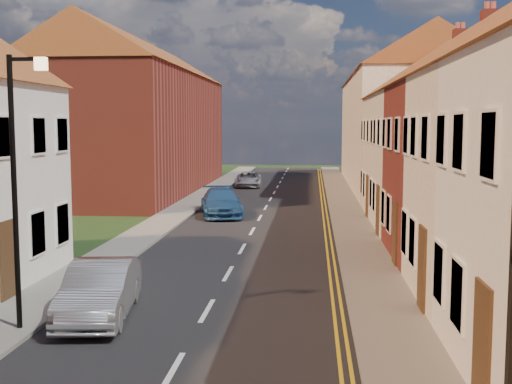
{
  "coord_description": "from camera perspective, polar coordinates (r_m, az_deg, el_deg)",
  "views": [
    {
      "loc": [
        2.59,
        6.6,
        4.63
      ],
      "look_at": [
        0.62,
        28.89,
        2.27
      ],
      "focal_mm": 45.0,
      "sensor_mm": 36.0,
      "label": 1
    }
  ],
  "objects": [
    {
      "name": "cottage_r_white_far",
      "position": [
        28.5,
        18.76,
        5.4
      ],
      "size": [
        8.3,
        5.2,
        9.0
      ],
      "color": "white",
      "rests_on": "ground"
    },
    {
      "name": "pavement_right",
      "position": [
        23.91,
        9.34,
        -5.08
      ],
      "size": [
        1.8,
        90.0,
        0.12
      ],
      "primitive_type": "cube",
      "color": "slate",
      "rests_on": "ground"
    },
    {
      "name": "car_mid",
      "position": [
        15.98,
        -13.71,
        -8.49
      ],
      "size": [
        1.95,
        4.26,
        1.35
      ],
      "primitive_type": "imported",
      "rotation": [
        0.0,
        0.0,
        0.13
      ],
      "color": "gray",
      "rests_on": "ground"
    },
    {
      "name": "road",
      "position": [
        23.99,
        -1.24,
        -5.09
      ],
      "size": [
        7.0,
        90.0,
        0.02
      ],
      "primitive_type": "cube",
      "color": "black",
      "rests_on": "ground"
    },
    {
      "name": "car_far",
      "position": [
        32.61,
        -3.11,
        -0.93
      ],
      "size": [
        2.89,
        5.07,
        1.38
      ],
      "primitive_type": "imported",
      "rotation": [
        0.0,
        0.0,
        0.21
      ],
      "color": "navy",
      "rests_on": "ground"
    },
    {
      "name": "pavement_left",
      "position": [
        24.85,
        -11.41,
        -4.7
      ],
      "size": [
        1.8,
        90.0,
        0.12
      ],
      "primitive_type": "cube",
      "color": "slate",
      "rests_on": "ground"
    },
    {
      "name": "cottage_r_cream_far",
      "position": [
        33.77,
        16.6,
        5.5
      ],
      "size": [
        8.3,
        6.0,
        9.0
      ],
      "color": "white",
      "rests_on": "ground"
    },
    {
      "name": "lamppost",
      "position": [
        14.89,
        -20.43,
        1.42
      ],
      "size": [
        0.88,
        0.15,
        6.0
      ],
      "color": "black",
      "rests_on": "pavement_left"
    },
    {
      "name": "block_right_far",
      "position": [
        48.87,
        13.04,
        6.64
      ],
      "size": [
        8.3,
        24.2,
        10.5
      ],
      "color": "white",
      "rests_on": "ground"
    },
    {
      "name": "car_distant",
      "position": [
        47.63,
        -0.69,
        1.13
      ],
      "size": [
        2.11,
        4.19,
        1.14
      ],
      "primitive_type": "imported",
      "rotation": [
        0.0,
        0.0,
        0.06
      ],
      "color": "#A6A8AE",
      "rests_on": "ground"
    },
    {
      "name": "block_left_far",
      "position": [
        45.0,
        -10.33,
        6.77
      ],
      "size": [
        8.3,
        24.2,
        10.5
      ],
      "color": "maroon",
      "rests_on": "ground"
    }
  ]
}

